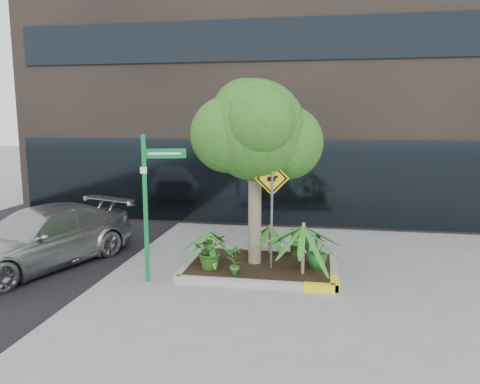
% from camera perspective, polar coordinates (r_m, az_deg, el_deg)
% --- Properties ---
extents(ground, '(80.00, 80.00, 0.00)m').
position_cam_1_polar(ground, '(10.30, 1.16, -9.95)').
color(ground, gray).
rests_on(ground, ground).
extents(building, '(18.00, 8.00, 15.00)m').
position_cam_1_polar(building, '(18.61, 7.23, 21.91)').
color(building, '#2D2621').
rests_on(building, ground).
extents(planter, '(3.35, 2.36, 0.15)m').
position_cam_1_polar(planter, '(10.49, 2.66, -9.01)').
color(planter, '#9E9E99').
rests_on(planter, ground).
extents(tree, '(2.81, 2.50, 4.22)m').
position_cam_1_polar(tree, '(10.11, 1.87, 7.51)').
color(tree, gray).
rests_on(tree, ground).
extents(palm_front, '(1.21, 1.21, 1.34)m').
position_cam_1_polar(palm_front, '(9.69, 7.75, -4.14)').
color(palm_front, gray).
rests_on(palm_front, ground).
extents(palm_left, '(0.89, 0.89, 0.99)m').
position_cam_1_polar(palm_left, '(10.31, -3.84, -4.80)').
color(palm_left, gray).
rests_on(palm_left, ground).
extents(palm_back, '(0.77, 0.77, 0.85)m').
position_cam_1_polar(palm_back, '(11.15, 3.69, -4.26)').
color(palm_back, gray).
rests_on(palm_back, ground).
extents(parked_car, '(3.34, 4.96, 1.34)m').
position_cam_1_polar(parked_car, '(11.49, -23.25, -5.20)').
color(parked_car, '#A5A5AA').
rests_on(parked_car, ground).
extents(shrub_a, '(0.89, 0.89, 0.79)m').
position_cam_1_polar(shrub_a, '(10.07, -3.56, -7.15)').
color(shrub_a, '#265217').
rests_on(shrub_a, planter).
extents(shrub_b, '(0.62, 0.62, 0.80)m').
position_cam_1_polar(shrub_b, '(10.24, 9.39, -6.97)').
color(shrub_b, '#206B23').
rests_on(shrub_b, planter).
extents(shrub_c, '(0.45, 0.45, 0.66)m').
position_cam_1_polar(shrub_c, '(9.67, -0.61, -8.25)').
color(shrub_c, '#2D6D21').
rests_on(shrub_c, planter).
extents(shrub_d, '(0.52, 0.52, 0.67)m').
position_cam_1_polar(shrub_d, '(11.10, 6.87, -5.97)').
color(shrub_d, '#316C1F').
rests_on(shrub_d, planter).
extents(street_sign_post, '(1.06, 0.87, 3.03)m').
position_cam_1_polar(street_sign_post, '(9.63, -11.13, 0.02)').
color(street_sign_post, '#0B7A33').
rests_on(street_sign_post, ground).
extents(cattle_sign, '(0.71, 0.27, 2.32)m').
position_cam_1_polar(cattle_sign, '(9.70, 3.90, -0.64)').
color(cattle_sign, slate).
rests_on(cattle_sign, ground).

